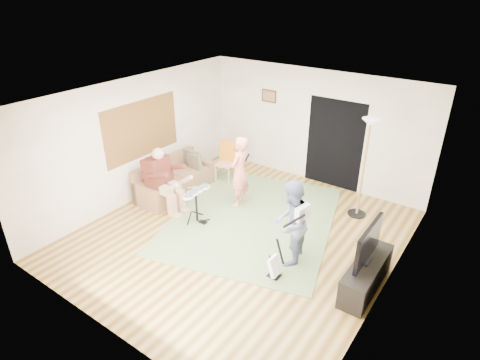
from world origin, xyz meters
name	(u,v)px	position (x,y,z in m)	size (l,w,h in m)	color
floor	(240,235)	(0.00, 0.00, 0.00)	(6.00, 6.00, 0.00)	brown
walls	(240,172)	(0.00, 0.00, 1.35)	(5.50, 6.00, 2.70)	white
ceiling	(240,98)	(0.00, 0.00, 2.70)	(6.00, 6.00, 0.00)	white
window_blinds	(142,129)	(-2.74, 0.20, 1.55)	(2.05, 2.05, 0.00)	brown
doorway	(334,144)	(0.55, 2.99, 1.05)	(2.10, 2.10, 0.00)	black
picture_frame	(269,96)	(-1.25, 2.99, 1.90)	(0.42, 0.03, 0.32)	#3F2314
area_rug	(252,218)	(-0.12, 0.63, 0.01)	(3.17, 3.83, 0.02)	#617B4B
sofa	(173,182)	(-2.29, 0.55, 0.26)	(0.80, 1.93, 0.78)	#876043
drummer	(165,186)	(-1.87, -0.10, 0.54)	(0.90, 0.50, 1.38)	#592319
drum_kit	(197,208)	(-1.00, -0.10, 0.32)	(0.40, 0.71, 0.74)	black
singer	(239,172)	(-0.70, 0.97, 0.79)	(0.57, 0.38, 1.57)	#FE7D6E
microphone	(247,157)	(-0.50, 0.97, 1.17)	(0.06, 0.06, 0.24)	black
guitarist	(291,223)	(1.16, -0.15, 0.77)	(0.75, 0.59, 1.55)	slate
guitar_held	(302,213)	(1.36, -0.15, 1.05)	(0.12, 0.60, 0.26)	white
guitar_spare	(275,266)	(1.19, -0.67, 0.22)	(0.28, 0.25, 0.78)	black
torchiere_lamp	(366,151)	(1.58, 2.05, 1.44)	(0.38, 0.38, 2.11)	black
dining_chair	(226,167)	(-1.67, 1.77, 0.35)	(0.49, 0.51, 0.97)	tan
tv_cabinet	(366,275)	(2.50, -0.05, 0.25)	(0.40, 1.40, 0.50)	black
television	(368,243)	(2.45, -0.05, 0.85)	(0.06, 0.99, 0.62)	black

